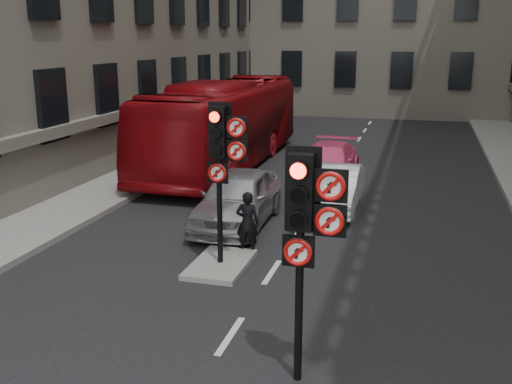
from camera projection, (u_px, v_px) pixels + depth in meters
The scene contains 11 objects.
pavement_left at pixel (126, 178), 21.57m from camera, with size 3.00×50.00×0.16m, color gray.
centre_island at pixel (220, 264), 13.50m from camera, with size 1.20×2.00×0.12m, color gray.
signal_near at pixel (307, 217), 8.43m from camera, with size 0.91×0.40×3.58m.
signal_far at pixel (222, 149), 12.80m from camera, with size 0.91×0.40×3.58m.
car_silver at pixel (238, 198), 16.34m from camera, with size 1.79×4.44×1.51m, color #A1A5A9.
car_white at pixel (336, 188), 17.89m from camera, with size 1.34×3.85×1.27m, color silver.
car_pink at pixel (327, 163), 21.19m from camera, with size 1.87×4.61×1.34m, color #E54379.
bus_red at pixel (224, 124), 23.48m from camera, with size 2.83×12.12×3.37m, color maroon.
motorcycle at pixel (300, 209), 16.12m from camera, with size 0.49×1.73×1.04m, color black.
motorcyclist at pixel (247, 223), 14.16m from camera, with size 0.56×0.37×1.53m, color black.
info_sign at pixel (218, 198), 13.92m from camera, with size 0.34×0.14×1.98m.
Camera 1 is at (2.95, -6.97, 5.07)m, focal length 42.00 mm.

